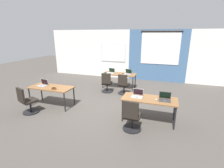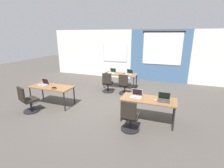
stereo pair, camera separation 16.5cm
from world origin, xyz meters
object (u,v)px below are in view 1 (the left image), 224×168
object	(u,v)px
desk_near_right	(149,100)
laptop_near_right_inner	(137,95)
chair_far_left	(107,84)
mouse_near_right_end	(156,100)
laptop_far_left	(111,72)
mouse_far_right	(123,74)
chair_near_right_inner	(132,118)
laptop_far_right	(128,73)
desk_far_center	(119,75)
mouse_far_left	(106,73)
desk_near_left	(51,88)
laptop_near_right_end	(165,99)
chair_near_left_end	(28,103)
chair_far_right	(124,86)
snack_bowl	(54,89)
laptop_near_left_end	(43,84)

from	to	relation	value
desk_near_right	laptop_near_right_inner	world-z (taller)	laptop_near_right_inner
chair_far_left	mouse_near_right_end	world-z (taller)	chair_far_left
laptop_far_left	mouse_far_right	world-z (taller)	laptop_far_left
desk_near_right	chair_near_right_inner	world-z (taller)	chair_near_right_inner
laptop_near_right_inner	laptop_far_right	size ratio (longest dim) A/B	0.91
laptop_far_right	mouse_near_right_end	xyz separation A→B (m)	(1.52, -2.90, -0.03)
mouse_far_right	laptop_near_right_inner	bearing A→B (deg)	-66.63
desk_near_right	desk_far_center	world-z (taller)	same
laptop_near_right_inner	chair_far_left	bearing A→B (deg)	133.64
mouse_far_left	chair_near_right_inner	bearing A→B (deg)	-59.13
desk_near_left	chair_far_left	distance (m)	2.47
desk_near_left	laptop_near_right_end	bearing A→B (deg)	0.07
desk_near_left	chair_near_left_end	xyz separation A→B (m)	(-0.34, -0.79, -0.28)
chair_near_left_end	chair_far_right	xyz separation A→B (m)	(2.53, 2.80, 0.00)
laptop_near_right_end	mouse_near_right_end	bearing A→B (deg)	-164.12
desk_near_right	chair_far_left	world-z (taller)	chair_far_left
desk_near_right	laptop_near_right_inner	distance (m)	0.39
chair_near_left_end	laptop_far_left	bearing A→B (deg)	-96.39
laptop_far_right	snack_bowl	distance (m)	3.59
desk_far_center	chair_near_left_end	distance (m)	4.17
desk_near_left	chair_near_right_inner	size ratio (longest dim) A/B	1.74
laptop_far_left	chair_far_left	xyz separation A→B (m)	(0.07, -0.79, -0.39)
desk_far_center	laptop_far_left	distance (m)	0.43
mouse_far_right	chair_far_left	bearing A→B (deg)	-124.98
mouse_far_left	chair_near_right_inner	world-z (taller)	chair_near_right_inner
mouse_near_right_end	desk_near_right	bearing A→B (deg)	162.17
chair_near_right_inner	mouse_far_right	xyz separation A→B (m)	(-1.19, 3.50, 0.36)
laptop_near_left_end	chair_near_right_inner	size ratio (longest dim) A/B	0.39
chair_far_left	snack_bowl	world-z (taller)	chair_far_left
laptop_near_right_end	chair_far_right	bearing A→B (deg)	130.05
mouse_near_right_end	snack_bowl	size ratio (longest dim) A/B	0.61
laptop_far_left	mouse_far_left	bearing A→B (deg)	-154.49
desk_far_center	chair_far_right	world-z (taller)	chair_far_right
mouse_near_right_end	snack_bowl	xyz separation A→B (m)	(-3.41, -0.15, 0.02)
mouse_far_left	laptop_near_right_end	world-z (taller)	laptop_near_right_end
laptop_near_right_end	laptop_near_left_end	bearing A→B (deg)	178.60
laptop_far_left	chair_far_left	world-z (taller)	laptop_far_left
chair_far_right	chair_far_left	bearing A→B (deg)	0.75
laptop_far_left	snack_bowl	world-z (taller)	laptop_far_left
laptop_far_left	chair_far_right	world-z (taller)	laptop_far_left
mouse_near_right_end	laptop_near_right_end	bearing A→B (deg)	16.85
desk_near_right	chair_near_left_end	distance (m)	3.94
laptop_far_right	chair_far_right	xyz separation A→B (m)	(0.01, -0.83, -0.39)
chair_near_right_inner	laptop_far_left	bearing A→B (deg)	-62.07
desk_near_left	desk_near_right	distance (m)	3.50
mouse_far_right	chair_far_right	size ratio (longest dim) A/B	0.12
laptop_far_right	laptop_far_left	bearing A→B (deg)	-168.00
mouse_near_right_end	chair_far_right	bearing A→B (deg)	126.13
chair_near_left_end	mouse_far_right	xyz separation A→B (m)	(2.29, 3.58, 0.36)
desk_far_center	laptop_far_left	xyz separation A→B (m)	(-0.42, 0.01, 0.11)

